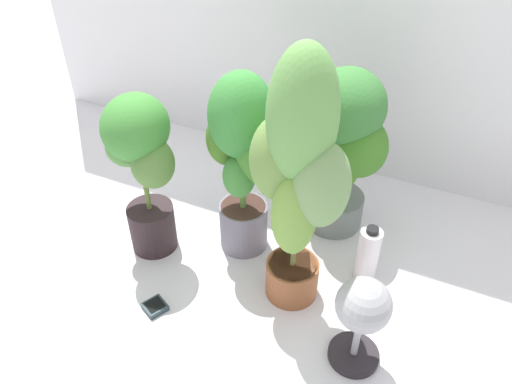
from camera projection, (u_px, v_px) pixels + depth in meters
The scene contains 8 objects.
ground_plane at pixel (230, 253), 2.15m from camera, with size 8.00×8.00×0.00m, color silver.
potted_plant_back_right at pixel (343, 140), 2.03m from camera, with size 0.48×0.43×0.76m.
potted_plant_front_right at pixel (298, 172), 1.62m from camera, with size 0.44×0.34×1.03m.
potted_plant_center at pixel (242, 153), 1.90m from camera, with size 0.38×0.35×0.82m.
potted_plant_front_left at pixel (142, 161), 1.92m from camera, with size 0.36×0.30×0.73m.
hygrometer_box at pixel (155, 307), 1.90m from camera, with size 0.11×0.11×0.03m.
floor_fan at pixel (362, 312), 1.59m from camera, with size 0.25×0.25×0.38m.
nutrient_bottle at pixel (368, 255), 1.97m from camera, with size 0.09×0.09×0.27m.
Camera 1 is at (0.75, -1.34, 1.53)m, focal length 34.58 mm.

